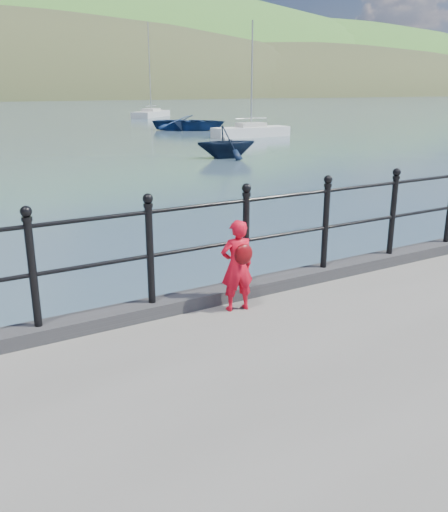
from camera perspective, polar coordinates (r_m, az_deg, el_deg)
ground at (r=6.80m, az=-2.93°, el=-12.49°), size 600.00×600.00×0.00m
kerb at (r=6.21m, az=-2.43°, el=-4.45°), size 60.00×0.30×0.15m
railing at (r=5.97m, az=-2.52°, el=2.24°), size 18.11×0.11×1.20m
far_shore at (r=249.44m, az=-21.10°, el=10.16°), size 830.00×200.00×156.00m
child at (r=5.91m, az=1.41°, el=-0.96°), size 0.41×0.34×1.03m
launch_blue at (r=46.59m, az=-3.65°, el=13.85°), size 7.33×7.21×1.24m
launch_navy at (r=27.60m, az=0.27°, el=11.91°), size 3.43×3.09×1.59m
sailboat_far at (r=68.47m, az=-7.66°, el=14.58°), size 6.90×7.05×10.88m
sailboat_near at (r=40.03m, az=2.86°, el=12.90°), size 5.80×1.75×7.99m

